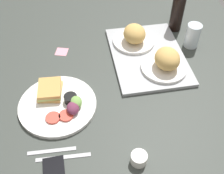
{
  "coord_description": "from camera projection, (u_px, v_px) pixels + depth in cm",
  "views": [
    {
      "loc": [
        77.96,
        -6.5,
        87.7
      ],
      "look_at": [
        2.0,
        3.0,
        4.0
      ],
      "focal_mm": 44.78,
      "sensor_mm": 36.0,
      "label": 1
    }
  ],
  "objects": [
    {
      "name": "serving_tray",
      "position": [
        148.0,
        56.0,
        1.31
      ],
      "size": [
        46.51,
        35.09,
        1.6
      ],
      "primitive_type": "cube",
      "rotation": [
        0.0,
        0.0,
        0.05
      ],
      "color": "#9EA0A3",
      "rests_on": "ground_plane"
    },
    {
      "name": "sticky_note",
      "position": [
        62.0,
        52.0,
        1.34
      ],
      "size": [
        6.82,
        6.82,
        0.12
      ],
      "primitive_type": "cube",
      "rotation": [
        0.0,
        0.0,
        -0.25
      ],
      "color": "pink",
      "rests_on": "ground_plane"
    },
    {
      "name": "drinking_glass",
      "position": [
        193.0,
        36.0,
        1.33
      ],
      "size": [
        6.84,
        6.84,
        11.79
      ],
      "primitive_type": "cylinder",
      "color": "silver",
      "rests_on": "ground_plane"
    },
    {
      "name": "ground_plane",
      "position": [
        104.0,
        93.0,
        1.19
      ],
      "size": [
        190.0,
        150.0,
        3.0
      ],
      "primitive_type": "cube",
      "color": "#383D38"
    },
    {
      "name": "bread_plate_near",
      "position": [
        134.0,
        36.0,
        1.34
      ],
      "size": [
        20.33,
        20.33,
        9.72
      ],
      "color": "white",
      "rests_on": "serving_tray"
    },
    {
      "name": "soda_bottle",
      "position": [
        177.0,
        13.0,
        1.4
      ],
      "size": [
        6.4,
        6.4,
        19.13
      ],
      "primitive_type": "cylinder",
      "color": "black",
      "rests_on": "ground_plane"
    },
    {
      "name": "fork",
      "position": [
        52.0,
        151.0,
        0.98
      ],
      "size": [
        1.47,
        17.01,
        0.5
      ],
      "primitive_type": "cube",
      "rotation": [
        0.0,
        0.0,
        1.58
      ],
      "color": "#B7B7BC",
      "rests_on": "ground_plane"
    },
    {
      "name": "espresso_cup",
      "position": [
        139.0,
        158.0,
        0.94
      ],
      "size": [
        5.6,
        5.6,
        4.0
      ],
      "primitive_type": "cylinder",
      "color": "silver",
      "rests_on": "ground_plane"
    },
    {
      "name": "plate_with_salad",
      "position": [
        58.0,
        102.0,
        1.11
      ],
      "size": [
        30.94,
        30.94,
        5.4
      ],
      "color": "white",
      "rests_on": "ground_plane"
    },
    {
      "name": "bread_plate_far",
      "position": [
        166.0,
        61.0,
        1.21
      ],
      "size": [
        20.53,
        20.53,
        10.02
      ],
      "color": "white",
      "rests_on": "serving_tray"
    },
    {
      "name": "knife",
      "position": [
        63.0,
        157.0,
        0.96
      ],
      "size": [
        1.4,
        19.0,
        0.5
      ],
      "primitive_type": "cube",
      "rotation": [
        0.0,
        0.0,
        1.57
      ],
      "color": "#B7B7BC",
      "rests_on": "ground_plane"
    }
  ]
}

